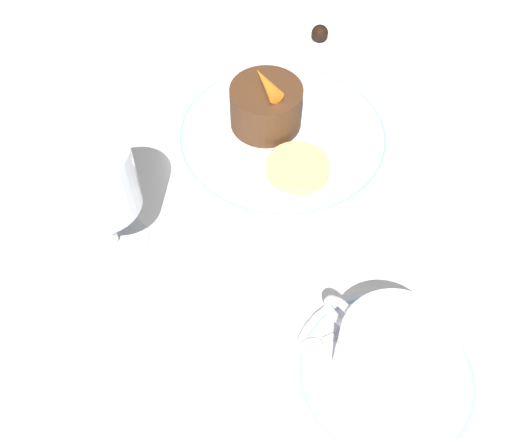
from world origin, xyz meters
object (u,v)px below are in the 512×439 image
dinner_plate (282,137)px  wine_glass (96,184)px  dessert_cake (266,107)px  fork (156,94)px  coffee_cup (392,356)px

dinner_plate → wine_glass: (0.02, 0.22, 0.08)m
wine_glass → dessert_cake: 0.22m
fork → dessert_cake: 0.15m
dinner_plate → wine_glass: 0.23m
dinner_plate → fork: bearing=17.7°
coffee_cup → dessert_cake: coffee_cup is taller
dinner_plate → coffee_cup: (-0.25, 0.14, 0.04)m
dinner_plate → wine_glass: size_ratio=1.86×
wine_glass → dessert_cake: wine_glass is taller
dessert_cake → dinner_plate: bearing=-175.5°
coffee_cup → wine_glass: bearing=15.6°
coffee_cup → dessert_cake: (0.28, -0.14, -0.00)m
fork → dessert_cake: bearing=-160.1°
coffee_cup → wine_glass: wine_glass is taller
dinner_plate → coffee_cup: size_ratio=2.09×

